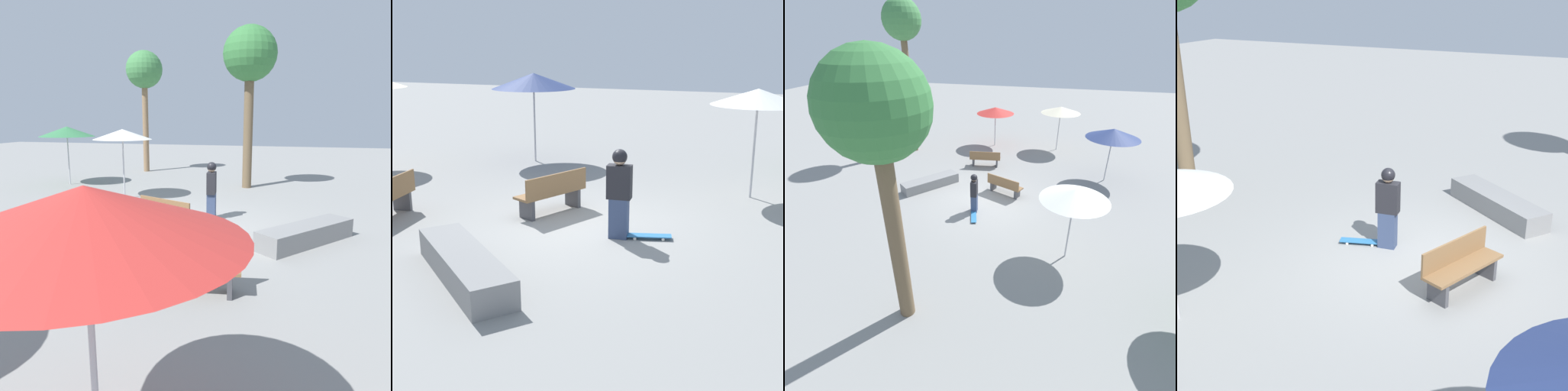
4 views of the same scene
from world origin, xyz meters
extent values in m
plane|color=gray|center=(0.00, 0.00, 0.00)|extent=(60.00, 60.00, 0.00)
cube|color=#38476B|center=(0.23, 0.77, 0.36)|extent=(0.27, 0.36, 0.72)
cube|color=#232328|center=(0.23, 0.77, 1.02)|extent=(0.28, 0.45, 0.60)
sphere|color=tan|center=(0.23, 0.77, 1.44)|extent=(0.24, 0.24, 0.24)
sphere|color=black|center=(0.23, 0.77, 1.47)|extent=(0.26, 0.26, 0.26)
cube|color=teal|center=(0.10, 1.29, 0.06)|extent=(0.42, 0.82, 0.02)
cylinder|color=silver|center=(-0.05, 1.51, 0.03)|extent=(0.04, 0.06, 0.05)
cylinder|color=silver|center=(0.12, 1.56, 0.03)|extent=(0.04, 0.06, 0.05)
cylinder|color=silver|center=(0.09, 1.03, 0.03)|extent=(0.04, 0.06, 0.05)
cylinder|color=silver|center=(0.26, 1.08, 0.03)|extent=(0.04, 0.06, 0.05)
cube|color=gray|center=(2.75, -0.78, 0.22)|extent=(2.19, 2.49, 0.43)
cube|color=#47474C|center=(1.54, -3.75, 0.20)|extent=(0.14, 0.40, 0.40)
cube|color=#47474C|center=(0.30, -3.93, 0.20)|extent=(0.14, 0.40, 0.40)
cube|color=olive|center=(0.92, -3.84, 0.42)|extent=(1.65, 0.66, 0.05)
cube|color=olive|center=(0.89, -3.64, 0.65)|extent=(1.59, 0.27, 0.40)
cube|color=#47474C|center=(-0.11, -1.24, 0.20)|extent=(0.23, 0.40, 0.40)
cube|color=#47474C|center=(-1.26, -0.75, 0.20)|extent=(0.23, 0.40, 0.40)
cube|color=olive|center=(-0.68, -0.99, 0.42)|extent=(1.64, 1.03, 0.05)
cube|color=olive|center=(-0.61, -0.81, 0.65)|extent=(1.49, 0.66, 0.40)
cylinder|color=#B7B7BC|center=(-5.06, -3.54, 1.19)|extent=(0.05, 0.05, 2.38)
cone|color=navy|center=(-5.06, -3.54, 2.31)|extent=(2.38, 2.38, 0.44)
cylinder|color=#B7B7BC|center=(-2.65, -7.40, 1.21)|extent=(0.05, 0.05, 2.42)
cone|color=beige|center=(-2.65, -7.40, 2.37)|extent=(2.22, 2.22, 0.35)
cylinder|color=#B7B7BC|center=(-3.33, 2.71, 1.15)|extent=(0.05, 0.05, 2.29)
cone|color=white|center=(-3.33, 2.71, 2.24)|extent=(2.02, 2.02, 0.35)
cylinder|color=#B7B7BC|center=(1.13, -7.20, 1.11)|extent=(0.05, 0.05, 2.22)
cone|color=red|center=(1.13, -7.20, 2.16)|extent=(2.23, 2.23, 0.37)
cylinder|color=brown|center=(0.54, 5.99, 2.44)|extent=(0.37, 0.37, 4.89)
sphere|color=#387A3D|center=(0.54, 5.99, 5.20)|extent=(2.08, 2.08, 2.08)
cylinder|color=brown|center=(5.58, -5.13, 3.29)|extent=(0.34, 0.34, 6.57)
sphere|color=#428447|center=(5.58, -5.13, 6.87)|extent=(1.97, 1.97, 1.97)
camera|label=1|loc=(2.46, -9.36, 2.77)|focal=35.00mm
camera|label=2|loc=(8.96, 3.60, 3.37)|focal=50.00mm
camera|label=3|loc=(-2.65, 10.81, 6.39)|focal=28.00mm
camera|label=4|loc=(-8.46, -2.95, 4.83)|focal=50.00mm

